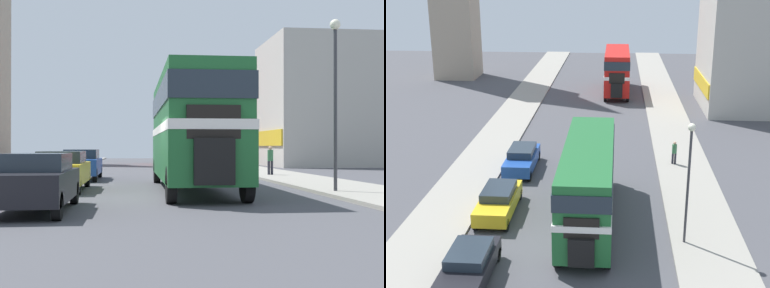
# 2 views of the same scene
# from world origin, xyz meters

# --- Properties ---
(ground_plane) EXTENTS (120.00, 120.00, 0.00)m
(ground_plane) POSITION_xyz_m (0.00, 0.00, 0.00)
(ground_plane) COLOR #47474C
(sidewalk_right) EXTENTS (3.50, 120.00, 0.12)m
(sidewalk_right) POSITION_xyz_m (6.75, 0.00, 0.06)
(sidewalk_right) COLOR gray
(sidewalk_right) RESTS_ON ground_plane
(sidewalk_left) EXTENTS (3.50, 120.00, 0.12)m
(sidewalk_left) POSITION_xyz_m (-6.75, 0.00, 0.06)
(sidewalk_left) COLOR gray
(sidewalk_left) RESTS_ON ground_plane
(double_decker_bus) EXTENTS (2.51, 10.98, 4.12)m
(double_decker_bus) POSITION_xyz_m (0.93, 3.03, 2.46)
(double_decker_bus) COLOR #1E602D
(double_decker_bus) RESTS_ON ground_plane
(bus_distant) EXTENTS (2.49, 9.70, 4.44)m
(bus_distant) POSITION_xyz_m (2.25, 32.93, 2.63)
(bus_distant) COLOR red
(bus_distant) RESTS_ON ground_plane
(car_parked_near) EXTENTS (1.81, 4.35, 1.45)m
(car_parked_near) POSITION_xyz_m (-3.71, -2.94, 0.76)
(car_parked_near) COLOR black
(car_parked_near) RESTS_ON ground_plane
(car_parked_mid) EXTENTS (1.75, 4.68, 1.46)m
(car_parked_mid) POSITION_xyz_m (-3.87, 3.56, 0.76)
(car_parked_mid) COLOR gold
(car_parked_mid) RESTS_ON ground_plane
(car_parked_far) EXTENTS (1.75, 4.70, 1.49)m
(car_parked_far) POSITION_xyz_m (-3.76, 10.11, 0.77)
(car_parked_far) COLOR #1E479E
(car_parked_far) RESTS_ON ground_plane
(pedestrian_walking) EXTENTS (0.31, 0.31, 1.54)m
(pedestrian_walking) POSITION_xyz_m (6.14, 11.59, 0.99)
(pedestrian_walking) COLOR #282833
(pedestrian_walking) RESTS_ON sidewalk_right
(street_lamp) EXTENTS (0.36, 0.36, 5.86)m
(street_lamp) POSITION_xyz_m (5.62, 0.91, 3.96)
(street_lamp) COLOR #38383D
(street_lamp) RESTS_ON sidewalk_right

